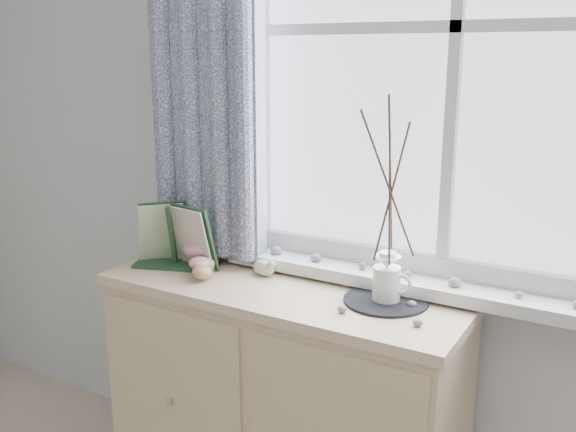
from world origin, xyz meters
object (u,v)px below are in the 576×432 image
Objects in this scene: twig_pitcher at (390,184)px; sideboard at (282,405)px; botanical_book at (169,237)px; toadstool_cluster at (198,253)px.

sideboard is at bearing 165.48° from twig_pitcher.
botanical_book is 0.11m from toadstool_cluster.
sideboard is at bearing 0.61° from toadstool_cluster.
twig_pitcher is at bearing -12.50° from botanical_book.
twig_pitcher reaches higher than sideboard.
twig_pitcher is at bearing 4.31° from toadstool_cluster.
botanical_book is at bearing 164.78° from twig_pitcher.
toadstool_cluster is at bearing -179.39° from sideboard.
botanical_book is at bearing -152.58° from toadstool_cluster.
sideboard is 0.59m from toadstool_cluster.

